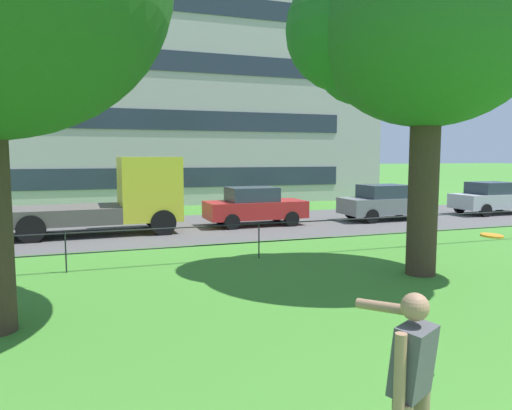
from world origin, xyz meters
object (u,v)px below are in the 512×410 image
flatbed_truck_right (108,200)px  apartment_building_background (51,99)px  car_grey_far_left (385,202)px  car_silver_left (493,198)px  car_red_center (254,206)px  tree_large_lawn (427,27)px  person_thrower (410,390)px  frisbee (492,236)px

flatbed_truck_right → apartment_building_background: 17.54m
apartment_building_background → car_grey_far_left: bearing=-49.0°
flatbed_truck_right → car_grey_far_left: flatbed_truck_right is taller
apartment_building_background → flatbed_truck_right: bearing=-80.1°
flatbed_truck_right → car_silver_left: flatbed_truck_right is taller
flatbed_truck_right → apartment_building_background: apartment_building_background is taller
car_red_center → car_grey_far_left: (5.94, -0.35, 0.00)m
tree_large_lawn → car_red_center: 10.12m
flatbed_truck_right → car_silver_left: bearing=0.0°
flatbed_truck_right → apartment_building_background: size_ratio=0.18×
person_thrower → car_red_center: person_thrower is taller
car_grey_far_left → apartment_building_background: 22.77m
car_grey_far_left → flatbed_truck_right: bearing=179.3°
person_thrower → apartment_building_background: apartment_building_background is taller
person_thrower → tree_large_lawn: bearing=51.3°
frisbee → car_grey_far_left: frisbee is taller
flatbed_truck_right → car_silver_left: size_ratio=1.84×
car_red_center → apartment_building_background: apartment_building_background is taller
person_thrower → car_silver_left: (15.86, 14.70, -0.15)m
tree_large_lawn → person_thrower: bearing=-128.7°
frisbee → person_thrower: bearing=-146.6°
car_red_center → car_silver_left: size_ratio=1.01×
car_grey_far_left → car_red_center: bearing=176.7°
car_grey_far_left → tree_large_lawn: bearing=-119.8°
car_red_center → car_grey_far_left: bearing=-3.3°
flatbed_truck_right → frisbee: bearing=-72.3°
frisbee → car_red_center: (1.44, 13.34, -1.01)m
car_red_center → car_silver_left: (12.08, -0.19, 0.00)m
tree_large_lawn → frisbee: tree_large_lawn is taller
apartment_building_background → frisbee: bearing=-76.5°
tree_large_lawn → car_grey_far_left: (4.85, 8.46, -4.87)m
tree_large_lawn → car_silver_left: size_ratio=1.98×
frisbee → flatbed_truck_right: 13.82m
car_grey_far_left → apartment_building_background: bearing=131.0°
car_silver_left → apartment_building_background: 26.99m
person_thrower → frisbee: 2.94m
flatbed_truck_right → car_silver_left: (17.72, 0.00, -0.44)m
frisbee → car_grey_far_left: 14.98m
car_silver_left → flatbed_truck_right: bearing=-180.0°
tree_large_lawn → person_thrower: tree_large_lawn is taller
car_red_center → apartment_building_background: bearing=117.6°
frisbee → tree_large_lawn: bearing=60.9°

